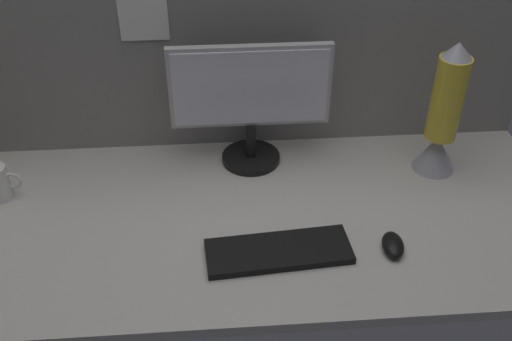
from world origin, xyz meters
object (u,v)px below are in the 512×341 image
keyboard (279,251)px  monitor (250,99)px  lava_lamp (443,119)px  mouse (393,245)px

keyboard → monitor: bearing=91.0°
monitor → lava_lamp: (55.43, -8.81, -4.21)cm
keyboard → lava_lamp: lava_lamp is taller
mouse → keyboard: bearing=-174.5°
lava_lamp → keyboard: bearing=-146.5°
monitor → lava_lamp: lava_lamp is taller
mouse → lava_lamp: (21.84, 34.52, 15.62)cm
monitor → mouse: size_ratio=4.91×
monitor → mouse: monitor is taller
keyboard → lava_lamp: 63.61cm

